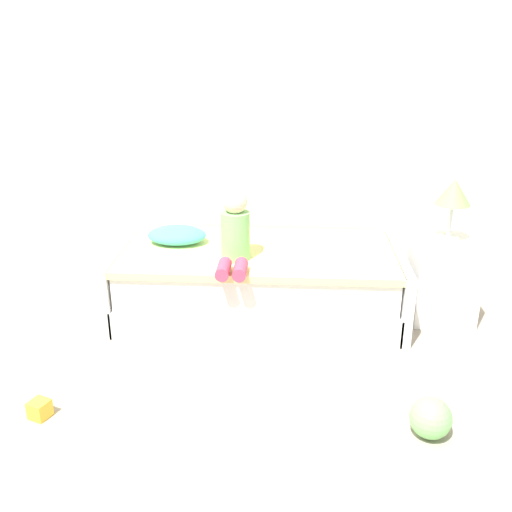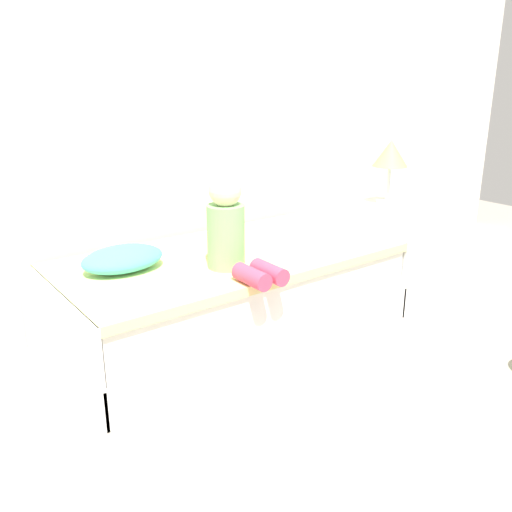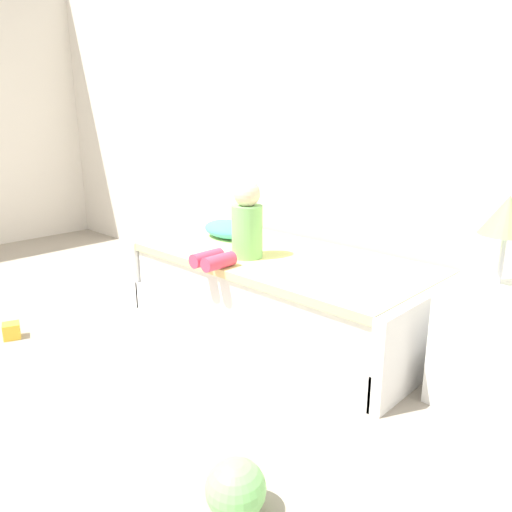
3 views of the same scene
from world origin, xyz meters
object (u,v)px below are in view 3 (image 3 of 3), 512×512
(toy_block, at_px, (11,331))
(table_lamp, at_px, (507,220))
(bed, at_px, (282,292))
(pillow, at_px, (229,229))
(child_figure, at_px, (242,228))
(toy_ball, at_px, (236,489))
(nightstand, at_px, (489,347))

(toy_block, bearing_deg, table_lamp, 28.68)
(bed, distance_m, toy_block, 1.78)
(bed, height_order, toy_block, bed)
(pillow, bearing_deg, bed, -9.23)
(pillow, bearing_deg, table_lamp, -2.91)
(table_lamp, distance_m, child_figure, 1.53)
(child_figure, height_order, toy_ball, child_figure)
(table_lamp, xyz_separation_m, toy_ball, (-0.36, -1.38, -0.83))
(nightstand, bearing_deg, table_lamp, -135.00)
(toy_ball, bearing_deg, nightstand, 75.33)
(bed, relative_size, table_lamp, 4.69)
(pillow, xyz_separation_m, toy_ball, (1.60, -1.48, -0.45))
(bed, xyz_separation_m, toy_block, (-1.13, -1.36, -0.20))
(toy_ball, height_order, toy_block, toy_ball)
(nightstand, xyz_separation_m, table_lamp, (-0.00, -0.00, 0.64))
(bed, xyz_separation_m, table_lamp, (1.35, -0.00, 0.69))
(bed, xyz_separation_m, child_figure, (-0.14, -0.23, 0.46))
(child_figure, distance_m, toy_block, 1.64)
(table_lamp, height_order, toy_block, table_lamp)
(nightstand, bearing_deg, child_figure, -171.31)
(nightstand, bearing_deg, toy_block, -151.32)
(toy_ball, relative_size, toy_block, 2.18)
(nightstand, distance_m, toy_ball, 1.44)
(table_lamp, relative_size, child_figure, 0.88)
(bed, height_order, table_lamp, table_lamp)
(toy_block, bearing_deg, toy_ball, -0.73)
(table_lamp, height_order, toy_ball, table_lamp)
(bed, relative_size, toy_ball, 9.51)
(child_figure, bearing_deg, bed, 57.79)
(table_lamp, bearing_deg, toy_block, -151.32)
(pillow, relative_size, toy_block, 4.33)
(table_lamp, relative_size, toy_block, 4.43)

